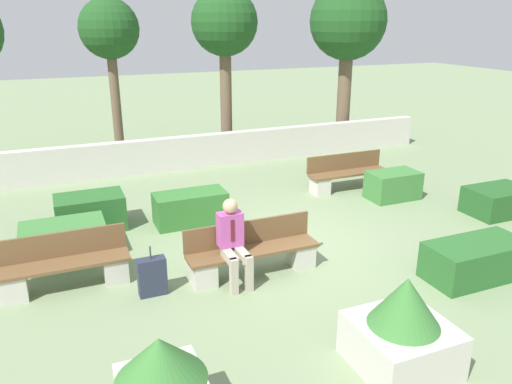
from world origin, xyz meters
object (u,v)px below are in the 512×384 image
object	(u,v)px
tree_center_right	(225,26)
tree_rightmost	(348,24)
bench_front	(253,254)
person_seated_man	(233,238)
bench_left_side	(65,268)
suitcase	(152,277)
planter_corner_right	(403,329)
tree_center_left	(109,32)
bench_right_side	(348,176)

from	to	relation	value
tree_center_right	tree_rightmost	xyz separation A→B (m)	(3.81, -0.39, 0.04)
bench_front	person_seated_man	distance (m)	0.57
bench_left_side	suitcase	bearing A→B (deg)	-35.84
bench_left_side	planter_corner_right	world-z (taller)	planter_corner_right
planter_corner_right	tree_rightmost	world-z (taller)	tree_rightmost
tree_center_left	tree_rightmost	size ratio (longest dim) A/B	0.89
planter_corner_right	tree_center_left	world-z (taller)	tree_center_left
planter_corner_right	person_seated_man	bearing A→B (deg)	112.91
person_seated_man	suitcase	bearing A→B (deg)	175.24
bench_left_side	tree_rightmost	xyz separation A→B (m)	(8.77, 6.28, 3.39)
tree_center_left	tree_center_right	xyz separation A→B (m)	(3.12, -0.38, 0.15)
person_seated_man	tree_rightmost	distance (m)	9.97
suitcase	tree_center_left	xyz separation A→B (m)	(0.67, 7.75, 3.24)
person_seated_man	bench_left_side	bearing A→B (deg)	161.52
bench_front	person_seated_man	size ratio (longest dim) A/B	1.60
suitcase	bench_right_side	bearing A→B (deg)	29.71
bench_front	bench_right_side	world-z (taller)	same
bench_right_side	person_seated_man	xyz separation A→B (m)	(-4.07, -3.13, 0.41)
tree_center_right	tree_rightmost	size ratio (longest dim) A/B	0.95
bench_front	tree_rightmost	xyz separation A→B (m)	(5.98, 6.94, 3.38)
bench_front	tree_center_left	bearing A→B (deg)	97.02
tree_rightmost	planter_corner_right	bearing A→B (deg)	-118.38
bench_right_side	planter_corner_right	distance (m)	6.48
tree_center_left	tree_rightmost	xyz separation A→B (m)	(6.93, -0.77, 0.19)
bench_right_side	suitcase	world-z (taller)	bench_right_side
suitcase	bench_left_side	bearing A→B (deg)	149.02
tree_center_right	tree_rightmost	distance (m)	3.83
suitcase	tree_center_left	size ratio (longest dim) A/B	0.18
planter_corner_right	tree_center_right	bearing A→B (deg)	81.91
bench_front	suitcase	bearing A→B (deg)	-178.70
bench_right_side	suitcase	xyz separation A→B (m)	(-5.30, -3.03, -0.03)
bench_front	tree_rightmost	distance (m)	9.77
person_seated_man	suitcase	world-z (taller)	person_seated_man
tree_center_left	tree_rightmost	world-z (taller)	tree_rightmost
tree_center_left	suitcase	bearing A→B (deg)	-94.92
bench_right_side	tree_center_left	bearing A→B (deg)	122.93
bench_right_side	tree_rightmost	bearing A→B (deg)	48.35
bench_front	bench_left_side	distance (m)	2.86
bench_left_side	tree_rightmost	distance (m)	11.30
bench_front	planter_corner_right	xyz separation A→B (m)	(0.73, -2.77, 0.18)
bench_front	tree_center_left	size ratio (longest dim) A/B	0.48
bench_right_side	tree_center_right	xyz separation A→B (m)	(-1.52, 4.35, 3.35)
bench_left_side	tree_center_right	xyz separation A→B (m)	(4.95, 6.67, 3.35)
bench_left_side	suitcase	world-z (taller)	bench_left_side
tree_center_left	bench_left_side	bearing A→B (deg)	-104.59
planter_corner_right	tree_center_left	xyz separation A→B (m)	(-1.68, 10.49, 3.02)
bench_right_side	tree_center_right	size ratio (longest dim) A/B	0.43
planter_corner_right	tree_center_right	xyz separation A→B (m)	(1.44, 10.11, 3.16)
person_seated_man	tree_center_right	size ratio (longest dim) A/B	0.28
person_seated_man	tree_center_left	xyz separation A→B (m)	(-0.57, 7.86, 2.79)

